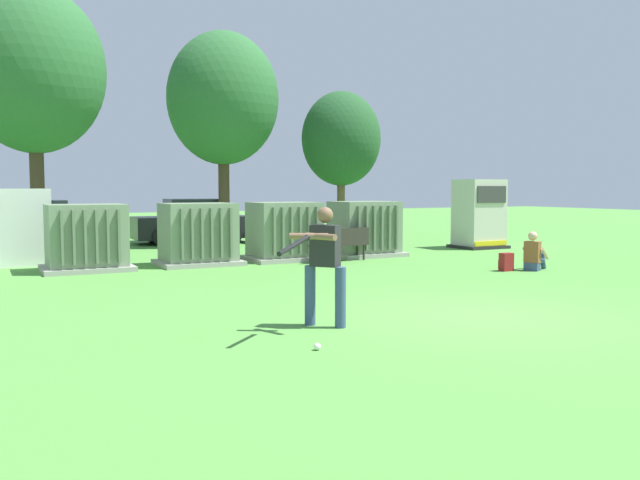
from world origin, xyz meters
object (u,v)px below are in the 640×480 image
at_px(park_bench, 341,242).
at_px(parked_car_left_of_center, 193,222).
at_px(seated_spectator, 534,255).
at_px(transformer_mid_east, 284,232).
at_px(transformer_west, 86,238).
at_px(sports_ball, 317,347).
at_px(transformer_east, 364,229).
at_px(transformer_mid_west, 198,235).
at_px(batter, 324,260).
at_px(parked_car_leftmost, 28,227).
at_px(generator_enclosure, 479,214).
at_px(backpack, 506,262).

relative_size(park_bench, parked_car_left_of_center, 0.43).
bearing_deg(seated_spectator, transformer_mid_east, 132.40).
distance_m(transformer_west, sports_ball, 9.93).
distance_m(sports_ball, seated_spectator, 9.73).
bearing_deg(transformer_east, transformer_mid_west, -179.87).
bearing_deg(transformer_east, parked_car_left_of_center, 114.26).
bearing_deg(park_bench, batter, -120.64).
xyz_separation_m(batter, parked_car_leftmost, (-2.90, 15.26, -0.22)).
bearing_deg(batter, parked_car_leftmost, 100.77).
height_order(transformer_west, park_bench, transformer_west).
bearing_deg(parked_car_leftmost, transformer_mid_west, -61.38).
bearing_deg(generator_enclosure, transformer_mid_west, -176.92).
relative_size(transformer_west, transformer_mid_west, 1.00).
height_order(transformer_mid_east, parked_car_left_of_center, same).
bearing_deg(transformer_mid_west, backpack, -36.94).
height_order(transformer_mid_east, transformer_east, same).
height_order(parked_car_leftmost, parked_car_left_of_center, same).
bearing_deg(backpack, sports_ball, -146.78).
bearing_deg(backpack, parked_car_leftmost, 131.01).
relative_size(transformer_mid_east, batter, 1.21).
relative_size(transformer_mid_east, sports_ball, 23.33).
distance_m(generator_enclosure, parked_car_left_of_center, 10.25).
height_order(batter, sports_ball, batter).
distance_m(transformer_east, parked_car_leftmost, 11.00).
height_order(transformer_west, generator_enclosure, generator_enclosure).
xyz_separation_m(transformer_east, generator_enclosure, (4.79, 0.52, 0.35)).
bearing_deg(sports_ball, transformer_east, 56.19).
xyz_separation_m(transformer_mid_east, batter, (-3.23, -8.56, 0.19)).
xyz_separation_m(generator_enclosure, sports_ball, (-11.34, -10.31, -1.09)).
bearing_deg(parked_car_left_of_center, backpack, -69.72).
distance_m(transformer_mid_west, sports_ball, 9.91).
distance_m(transformer_mid_east, generator_enclosure, 7.43).
bearing_deg(transformer_mid_west, generator_enclosure, 3.08).
relative_size(transformer_west, sports_ball, 23.33).
xyz_separation_m(park_bench, parked_car_leftmost, (-7.36, 7.73, 0.22)).
bearing_deg(transformer_mid_east, transformer_mid_west, 179.85).
xyz_separation_m(transformer_west, transformer_mid_west, (2.79, -0.04, 0.00)).
bearing_deg(batter, backpack, 28.80).
relative_size(transformer_west, park_bench, 1.14).
distance_m(transformer_west, parked_car_leftmost, 6.71).
relative_size(batter, seated_spectator, 1.81).
relative_size(transformer_west, parked_car_left_of_center, 0.49).
bearing_deg(generator_enclosure, transformer_east, -173.81).
distance_m(transformer_west, parked_car_left_of_center, 8.42).
bearing_deg(backpack, park_bench, 124.83).
bearing_deg(parked_car_leftmost, transformer_mid_east, -47.54).
distance_m(transformer_mid_east, parked_car_leftmost, 9.08).
bearing_deg(transformer_west, parked_car_leftmost, 97.35).
distance_m(backpack, parked_car_left_of_center, 12.49).
height_order(transformer_mid_west, generator_enclosure, generator_enclosure).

